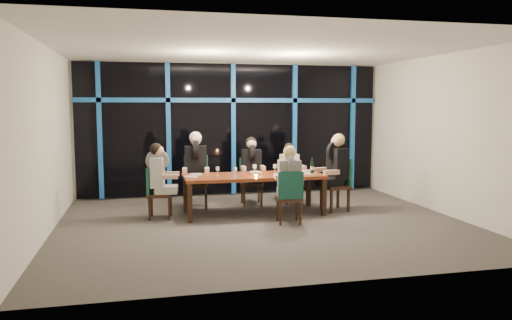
{
  "coord_description": "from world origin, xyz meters",
  "views": [
    {
      "loc": [
        -2.04,
        -8.24,
        2.05
      ],
      "look_at": [
        0.0,
        0.6,
        1.05
      ],
      "focal_mm": 35.0,
      "sensor_mm": 36.0,
      "label": 1
    }
  ],
  "objects_px": {
    "diner_near_mid": "(289,173)",
    "water_pitcher": "(299,170)",
    "chair_near_mid": "(290,194)",
    "diner_far_mid": "(252,161)",
    "chair_far_right": "(288,180)",
    "dining_table": "(254,178)",
    "diner_end_right": "(336,161)",
    "chair_end_left": "(155,190)",
    "chair_end_right": "(339,181)",
    "diner_far_right": "(290,164)",
    "wine_bottle": "(312,168)",
    "diner_far_left": "(196,159)",
    "diner_end_left": "(159,170)",
    "chair_far_mid": "(251,179)",
    "chair_far_left": "(196,179)"
  },
  "relations": [
    {
      "from": "chair_end_left",
      "to": "chair_end_right",
      "type": "distance_m",
      "value": 3.51
    },
    {
      "from": "chair_far_mid",
      "to": "diner_near_mid",
      "type": "relative_size",
      "value": 1.06
    },
    {
      "from": "diner_far_left",
      "to": "chair_near_mid",
      "type": "bearing_deg",
      "value": -43.85
    },
    {
      "from": "diner_far_mid",
      "to": "diner_end_right",
      "type": "height_order",
      "value": "diner_end_right"
    },
    {
      "from": "diner_end_left",
      "to": "chair_far_left",
      "type": "bearing_deg",
      "value": -33.33
    },
    {
      "from": "chair_far_mid",
      "to": "diner_far_right",
      "type": "bearing_deg",
      "value": -7.34
    },
    {
      "from": "chair_near_mid",
      "to": "diner_far_left",
      "type": "xyz_separation_m",
      "value": [
        -1.43,
        1.72,
        0.47
      ]
    },
    {
      "from": "diner_far_right",
      "to": "diner_end_left",
      "type": "relative_size",
      "value": 0.92
    },
    {
      "from": "dining_table",
      "to": "chair_near_mid",
      "type": "bearing_deg",
      "value": -64.78
    },
    {
      "from": "chair_far_right",
      "to": "diner_far_left",
      "type": "xyz_separation_m",
      "value": [
        -1.94,
        -0.09,
        0.51
      ]
    },
    {
      "from": "chair_far_left",
      "to": "diner_far_left",
      "type": "height_order",
      "value": "diner_far_left"
    },
    {
      "from": "chair_end_right",
      "to": "wine_bottle",
      "type": "distance_m",
      "value": 0.68
    },
    {
      "from": "chair_near_mid",
      "to": "chair_far_right",
      "type": "bearing_deg",
      "value": -98.94
    },
    {
      "from": "diner_far_right",
      "to": "water_pitcher",
      "type": "bearing_deg",
      "value": -109.74
    },
    {
      "from": "diner_near_mid",
      "to": "water_pitcher",
      "type": "relative_size",
      "value": 4.79
    },
    {
      "from": "chair_end_right",
      "to": "chair_near_mid",
      "type": "distance_m",
      "value": 1.53
    },
    {
      "from": "diner_far_mid",
      "to": "chair_near_mid",
      "type": "bearing_deg",
      "value": -77.61
    },
    {
      "from": "chair_far_right",
      "to": "diner_far_mid",
      "type": "relative_size",
      "value": 0.93
    },
    {
      "from": "diner_near_mid",
      "to": "water_pitcher",
      "type": "xyz_separation_m",
      "value": [
        0.39,
        0.66,
        -0.04
      ]
    },
    {
      "from": "wine_bottle",
      "to": "chair_end_left",
      "type": "bearing_deg",
      "value": 175.75
    },
    {
      "from": "chair_near_mid",
      "to": "wine_bottle",
      "type": "distance_m",
      "value": 1.06
    },
    {
      "from": "dining_table",
      "to": "diner_far_left",
      "type": "bearing_deg",
      "value": 141.09
    },
    {
      "from": "diner_far_left",
      "to": "diner_near_mid",
      "type": "distance_m",
      "value": 2.18
    },
    {
      "from": "wine_bottle",
      "to": "chair_far_mid",
      "type": "bearing_deg",
      "value": 129.13
    },
    {
      "from": "water_pitcher",
      "to": "wine_bottle",
      "type": "bearing_deg",
      "value": 10.75
    },
    {
      "from": "chair_far_mid",
      "to": "water_pitcher",
      "type": "relative_size",
      "value": 5.06
    },
    {
      "from": "chair_far_left",
      "to": "chair_end_left",
      "type": "distance_m",
      "value": 1.19
    },
    {
      "from": "dining_table",
      "to": "diner_end_right",
      "type": "height_order",
      "value": "diner_end_right"
    },
    {
      "from": "chair_end_right",
      "to": "water_pitcher",
      "type": "relative_size",
      "value": 5.44
    },
    {
      "from": "chair_end_left",
      "to": "diner_end_right",
      "type": "xyz_separation_m",
      "value": [
        3.42,
        -0.11,
        0.45
      ]
    },
    {
      "from": "diner_end_left",
      "to": "water_pitcher",
      "type": "xyz_separation_m",
      "value": [
        2.57,
        -0.21,
        -0.05
      ]
    },
    {
      "from": "chair_far_right",
      "to": "wine_bottle",
      "type": "relative_size",
      "value": 2.69
    },
    {
      "from": "chair_near_mid",
      "to": "diner_far_mid",
      "type": "xyz_separation_m",
      "value": [
        -0.27,
        1.81,
        0.39
      ]
    },
    {
      "from": "diner_near_mid",
      "to": "chair_near_mid",
      "type": "bearing_deg",
      "value": 90.0
    },
    {
      "from": "diner_far_left",
      "to": "diner_far_mid",
      "type": "distance_m",
      "value": 1.16
    },
    {
      "from": "diner_far_right",
      "to": "dining_table",
      "type": "bearing_deg",
      "value": -151.9
    },
    {
      "from": "wine_bottle",
      "to": "water_pitcher",
      "type": "height_order",
      "value": "wine_bottle"
    },
    {
      "from": "diner_far_left",
      "to": "diner_end_left",
      "type": "xyz_separation_m",
      "value": [
        -0.74,
        -0.77,
        -0.1
      ]
    },
    {
      "from": "chair_far_right",
      "to": "chair_end_left",
      "type": "relative_size",
      "value": 0.92
    },
    {
      "from": "chair_end_right",
      "to": "diner_far_right",
      "type": "bearing_deg",
      "value": -149.32
    },
    {
      "from": "diner_far_left",
      "to": "diner_end_left",
      "type": "bearing_deg",
      "value": -127.49
    },
    {
      "from": "diner_far_left",
      "to": "water_pitcher",
      "type": "height_order",
      "value": "diner_far_left"
    },
    {
      "from": "dining_table",
      "to": "chair_far_mid",
      "type": "distance_m",
      "value": 1.0
    },
    {
      "from": "chair_far_mid",
      "to": "diner_end_right",
      "type": "height_order",
      "value": "diner_end_right"
    },
    {
      "from": "chair_near_mid",
      "to": "diner_far_mid",
      "type": "relative_size",
      "value": 1.0
    },
    {
      "from": "diner_end_right",
      "to": "chair_far_mid",
      "type": "bearing_deg",
      "value": -135.21
    },
    {
      "from": "diner_far_left",
      "to": "water_pitcher",
      "type": "xyz_separation_m",
      "value": [
        1.83,
        -0.97,
        -0.15
      ]
    },
    {
      "from": "diner_end_left",
      "to": "water_pitcher",
      "type": "bearing_deg",
      "value": -86.66
    },
    {
      "from": "chair_far_mid",
      "to": "chair_end_right",
      "type": "xyz_separation_m",
      "value": [
        1.53,
        -1.03,
        0.04
      ]
    },
    {
      "from": "chair_far_left",
      "to": "chair_far_mid",
      "type": "distance_m",
      "value": 1.15
    }
  ]
}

